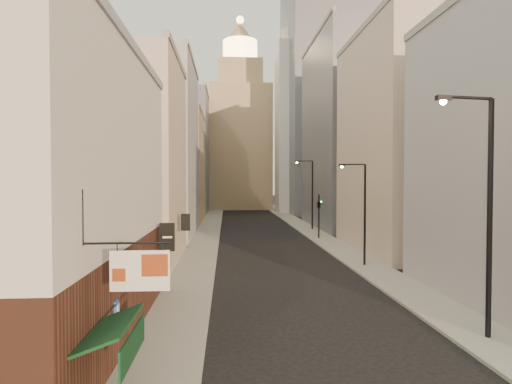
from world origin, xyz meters
name	(u,v)px	position (x,y,z in m)	size (l,w,h in m)	color
sidewalk_left	(211,224)	(-6.50, 55.00, 0.07)	(3.00, 140.00, 0.15)	gray
sidewalk_right	(298,223)	(6.50, 55.00, 0.07)	(3.00, 140.00, 0.15)	gray
near_building_left	(56,195)	(-10.99, 9.00, 6.02)	(8.30, 23.04, 12.30)	#563022
left_bldg_beige	(128,163)	(-12.00, 26.00, 8.00)	(8.00, 12.00, 16.00)	tan
left_bldg_grey	(159,151)	(-12.00, 42.00, 10.00)	(8.00, 16.00, 20.00)	#9F9FA4
left_bldg_tan	(177,168)	(-12.00, 60.00, 8.50)	(8.00, 18.00, 17.00)	tan
left_bldg_wingrid	(189,154)	(-12.00, 80.00, 12.00)	(8.00, 20.00, 24.00)	gray
right_bldg_beige	(401,143)	(12.00, 30.00, 10.00)	(8.00, 16.00, 20.00)	tan
right_bldg_wingrid	(343,134)	(12.00, 50.00, 13.00)	(8.00, 20.00, 26.00)	gray
highrise	(335,87)	(18.00, 78.00, 25.66)	(21.00, 23.00, 51.20)	gray
clock_tower	(240,133)	(-1.00, 92.00, 17.63)	(14.00, 14.00, 44.90)	tan
white_tower	(296,121)	(10.00, 78.00, 18.61)	(8.00, 8.00, 41.50)	silver
streetlamp_near	(484,202)	(6.29, 8.02, 5.69)	(2.60, 0.57, 9.96)	black
streetlamp_mid	(362,208)	(6.12, 23.18, 4.48)	(2.00, 0.75, 7.85)	black
streetlamp_far	(311,190)	(6.84, 46.90, 5.24)	(2.41, 0.35, 9.17)	black
traffic_light_right	(319,204)	(6.06, 38.18, 3.91)	(0.82, 0.82, 5.00)	black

